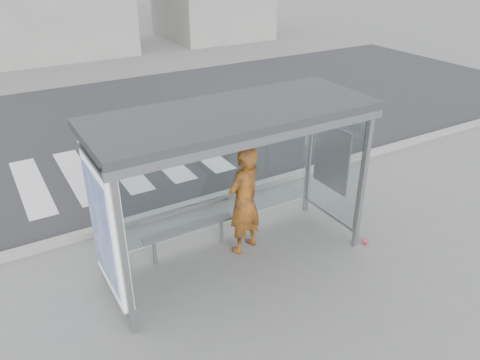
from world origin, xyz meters
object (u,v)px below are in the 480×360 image
at_px(person, 244,201).
at_px(bench, 188,228).
at_px(bus_shelter, 210,155).
at_px(soda_can, 366,242).

xyz_separation_m(person, bench, (-0.86, 0.38, -0.46)).
distance_m(bus_shelter, bench, 1.59).
relative_size(bus_shelter, soda_can, 31.35).
height_order(bus_shelter, person, bus_shelter).
distance_m(person, bench, 1.04).
xyz_separation_m(bus_shelter, soda_can, (2.57, -0.83, -1.95)).
bearing_deg(bench, bus_shelter, -69.37).
distance_m(bus_shelter, person, 1.24).
bearing_deg(person, bench, -41.94).
xyz_separation_m(bench, soda_can, (2.77, -1.36, -0.46)).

